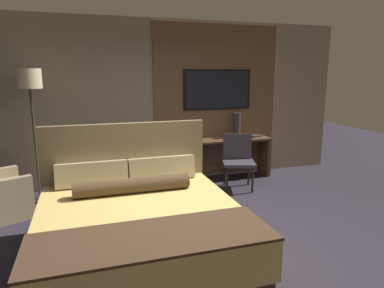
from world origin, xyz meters
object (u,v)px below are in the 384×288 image
at_px(vase_tall, 237,125).
at_px(book, 255,136).
at_px(desk_chair, 238,156).
at_px(floor_lamp, 30,90).
at_px(desk, 220,151).
at_px(tv, 217,90).
at_px(vase_short, 188,135).
at_px(bed, 139,227).

distance_m(vase_tall, book, 0.42).
distance_m(desk_chair, book, 0.86).
height_order(floor_lamp, vase_tall, floor_lamp).
relative_size(desk, floor_lamp, 0.94).
height_order(tv, vase_short, tv).
distance_m(tv, book, 1.12).
xyz_separation_m(tv, vase_short, (-0.60, -0.12, -0.78)).
distance_m(tv, vase_tall, 0.74).
relative_size(floor_lamp, vase_tall, 4.36).
bearing_deg(tv, desk_chair, -83.50).
relative_size(desk, book, 7.06).
height_order(desk, floor_lamp, floor_lamp).
bearing_deg(floor_lamp, bed, -60.74).
bearing_deg(vase_tall, vase_short, -179.97).
bearing_deg(tv, floor_lamp, -171.95).
bearing_deg(vase_short, tv, 11.55).
relative_size(vase_tall, vase_short, 2.34).
xyz_separation_m(vase_tall, vase_short, (-0.94, -0.00, -0.13)).
relative_size(bed, book, 8.00).
bearing_deg(bed, desk, 51.67).
bearing_deg(bed, floor_lamp, 119.26).
bearing_deg(bed, vase_short, 62.31).
height_order(bed, tv, tv).
distance_m(bed, tv, 3.38).
bearing_deg(tv, vase_tall, -19.38).
xyz_separation_m(tv, book, (0.70, -0.19, -0.86)).
height_order(tv, desk_chair, tv).
relative_size(bed, vase_short, 10.82).
xyz_separation_m(bed, floor_lamp, (-1.18, 2.10, 1.31)).
relative_size(desk_chair, vase_tall, 1.99).
bearing_deg(floor_lamp, tv, 8.05).
height_order(floor_lamp, book, floor_lamp).
bearing_deg(floor_lamp, desk_chair, -5.84).
xyz_separation_m(desk_chair, vase_tall, (0.26, 0.63, 0.43)).
bearing_deg(desk_chair, bed, -119.72).
bearing_deg(desk, floor_lamp, -175.25).
xyz_separation_m(bed, tv, (1.86, 2.53, 1.26)).
bearing_deg(desk, bed, -128.33).
xyz_separation_m(bed, desk, (1.86, 2.35, 0.15)).
bearing_deg(bed, desk_chair, 42.48).
distance_m(bed, desk, 3.00).
bearing_deg(book, desk, 179.06).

